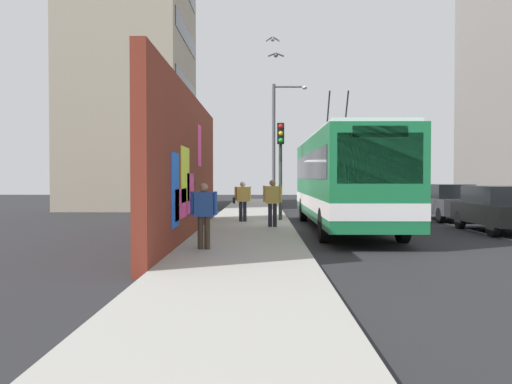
% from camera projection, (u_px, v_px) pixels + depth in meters
% --- Properties ---
extents(ground_plane, '(80.00, 80.00, 0.00)m').
position_uv_depth(ground_plane, '(291.00, 227.00, 21.03)').
color(ground_plane, '#232326').
extents(sidewalk_slab, '(48.00, 3.20, 0.15)m').
position_uv_depth(sidewalk_slab, '(249.00, 225.00, 21.04)').
color(sidewalk_slab, '#9E9B93').
rests_on(sidewalk_slab, ground_plane).
extents(graffiti_wall, '(13.79, 0.32, 4.41)m').
position_uv_depth(graffiti_wall, '(188.00, 167.00, 16.88)').
color(graffiti_wall, maroon).
rests_on(graffiti_wall, ground_plane).
extents(building_far_left, '(10.41, 6.73, 18.19)m').
position_uv_depth(building_far_left, '(133.00, 63.00, 34.79)').
color(building_far_left, '#9E937F').
rests_on(building_far_left, ground_plane).
extents(city_bus, '(12.25, 2.53, 5.15)m').
position_uv_depth(city_bus, '(343.00, 178.00, 19.71)').
color(city_bus, '#19723F').
rests_on(city_bus, ground_plane).
extents(parked_car_black, '(4.38, 1.94, 1.58)m').
position_uv_depth(parked_car_black, '(501.00, 208.00, 18.76)').
color(parked_car_black, black).
rests_on(parked_car_black, ground_plane).
extents(parked_car_dark_gray, '(4.12, 1.74, 1.58)m').
position_uv_depth(parked_car_dark_gray, '(448.00, 201.00, 24.05)').
color(parked_car_dark_gray, '#38383D').
rests_on(parked_car_dark_gray, ground_plane).
extents(pedestrian_near_wall, '(0.22, 0.64, 1.57)m').
position_uv_depth(pedestrian_near_wall, '(204.00, 211.00, 13.20)').
color(pedestrian_near_wall, '#3F3326').
rests_on(pedestrian_near_wall, sidewalk_slab).
extents(pedestrian_at_curb, '(0.22, 0.66, 1.64)m').
position_uv_depth(pedestrian_at_curb, '(272.00, 199.00, 19.26)').
color(pedestrian_at_curb, '#1E1E2D').
rests_on(pedestrian_at_curb, sidewalk_slab).
extents(pedestrian_midblock, '(0.22, 0.72, 1.56)m').
position_uv_depth(pedestrian_midblock, '(243.00, 198.00, 21.60)').
color(pedestrian_midblock, '#1E1E2D').
rests_on(pedestrian_midblock, sidewalk_slab).
extents(traffic_light, '(0.49, 0.28, 3.93)m').
position_uv_depth(traffic_light, '(281.00, 154.00, 22.27)').
color(traffic_light, '#2D382D').
rests_on(traffic_light, sidewalk_slab).
extents(street_lamp, '(0.44, 1.90, 6.80)m').
position_uv_depth(street_lamp, '(278.00, 137.00, 30.04)').
color(street_lamp, '#4C4C51').
rests_on(street_lamp, sidewalk_slab).
extents(flying_pigeons, '(2.42, 0.61, 1.23)m').
position_uv_depth(flying_pigeons, '(274.00, 47.00, 20.07)').
color(flying_pigeons, slate).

